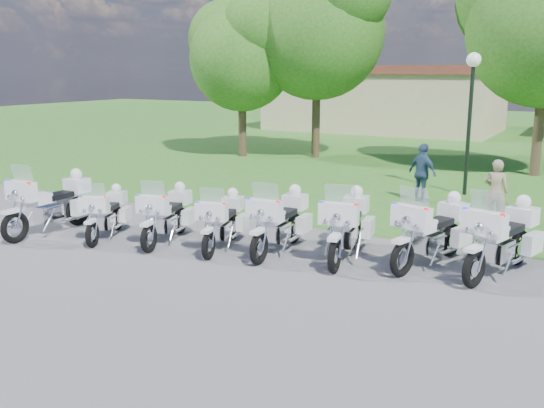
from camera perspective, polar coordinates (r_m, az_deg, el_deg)
The scene contains 16 objects.
ground at distance 13.15m, azimuth -5.16°, elevation -4.73°, with size 100.00×100.00×0.00m, color slate.
grass_lawn at distance 38.19m, azimuth 18.50°, elevation 6.10°, with size 100.00×48.00×0.01m, color #316821.
motorcycle_0 at distance 15.62m, azimuth -20.00°, elevation 0.16°, with size 0.87×2.64×1.78m.
motorcycle_1 at distance 14.80m, azimuth -15.28°, elevation -0.77°, with size 1.19×2.00×1.42m.
motorcycle_2 at distance 14.13m, azimuth -9.80°, elevation -0.90°, with size 1.09×2.27×1.55m.
motorcycle_3 at distance 13.47m, azimuth -4.62°, elevation -1.53°, with size 1.08×2.18×1.49m.
motorcycle_4 at distance 13.13m, azimuth 0.81°, elevation -1.55°, with size 0.88×2.47×1.66m.
motorcycle_5 at distance 12.78m, azimuth 7.13°, elevation -1.93°, with size 1.10×2.54×1.72m.
motorcycle_6 at distance 12.67m, azimuth 14.88°, elevation -2.39°, with size 1.28×2.50×1.72m.
motorcycle_7 at distance 12.48m, azimuth 20.90°, elevation -2.92°, with size 1.32×2.57×1.77m.
lamp_post at distance 19.79m, azimuth 18.28°, elevation 10.23°, with size 0.44×0.44×4.39m.
tree_0 at distance 27.61m, azimuth -2.92°, elevation 14.44°, with size 5.44×4.64×7.25m.
tree_1 at distance 27.34m, azimuth 4.24°, elevation 16.97°, with size 6.80×5.80×9.06m.
building_west at distance 40.55m, azimuth 10.54°, elevation 9.80°, with size 14.56×8.32×4.10m.
bystander_a at distance 16.52m, azimuth 20.30°, elevation 1.09°, with size 0.61×0.40×1.66m, color gray.
bystander_c at distance 18.56m, azimuth 13.98°, elevation 2.85°, with size 1.03×0.43×1.76m, color #2F4C70.
Camera 1 is at (7.15, -10.32, 3.91)m, focal length 40.00 mm.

